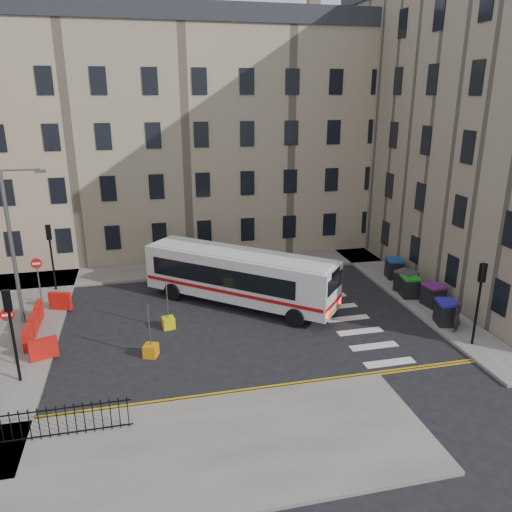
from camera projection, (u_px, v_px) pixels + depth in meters
name	position (u px, v px, depth m)	size (l,w,h in m)	color
ground	(271.00, 316.00, 27.37)	(120.00, 120.00, 0.00)	black
pavement_north	(154.00, 272.00, 34.01)	(36.00, 3.20, 0.15)	slate
pavement_east	(387.00, 277.00, 33.00)	(2.40, 26.00, 0.15)	slate
pavement_sw	(145.00, 460.00, 16.59)	(20.00, 6.00, 0.15)	slate
terrace_north	(130.00, 135.00, 37.51)	(38.30, 10.80, 17.20)	tan
traffic_light_east	(480.00, 291.00, 23.25)	(0.28, 0.22, 4.10)	black
traffic_light_nw	(51.00, 247.00, 29.90)	(0.28, 0.22, 4.10)	black
traffic_light_sw	(11.00, 322.00, 20.18)	(0.28, 0.22, 4.10)	black
streetlamp	(12.00, 246.00, 25.06)	(0.50, 0.22, 8.14)	#595B5E
no_entry_north	(38.00, 271.00, 28.19)	(0.60, 0.08, 3.00)	#595B5E
no_entry_south	(9.00, 325.00, 21.71)	(0.60, 0.08, 3.00)	#595B5E
roadworks_barriers	(41.00, 323.00, 25.07)	(1.66, 6.26, 1.00)	red
iron_railings	(16.00, 428.00, 17.12)	(7.80, 0.04, 1.20)	black
bus	(239.00, 275.00, 28.44)	(10.30, 9.30, 3.09)	silver
wheelie_bin_a	(446.00, 312.00, 26.00)	(1.25, 1.36, 1.28)	black
wheelie_bin_b	(433.00, 295.00, 28.24)	(1.14, 1.27, 1.25)	black
wheelie_bin_c	(410.00, 287.00, 29.51)	(1.15, 1.27, 1.24)	black
wheelie_bin_d	(406.00, 281.00, 30.25)	(1.38, 1.47, 1.29)	black
wheelie_bin_e	(394.00, 268.00, 32.51)	(1.19, 1.31, 1.27)	black
pedestrian	(457.00, 317.00, 25.11)	(0.59, 0.39, 1.62)	black
bollard_yellow	(168.00, 323.00, 25.94)	(0.60, 0.60, 0.60)	#D1C00B
bollard_chevron	(151.00, 351.00, 23.15)	(0.60, 0.60, 0.60)	orange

